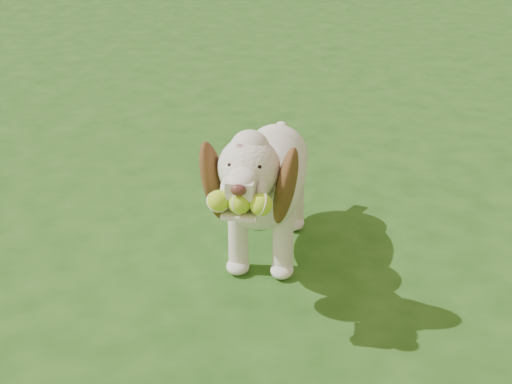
% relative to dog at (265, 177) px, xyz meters
% --- Properties ---
extents(ground, '(80.00, 80.00, 0.00)m').
position_rel_dog_xyz_m(ground, '(-0.35, 0.40, -0.41)').
color(ground, '#214C15').
rests_on(ground, ground).
extents(dog, '(0.50, 1.19, 0.77)m').
position_rel_dog_xyz_m(dog, '(0.00, 0.00, 0.00)').
color(dog, white).
rests_on(dog, ground).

